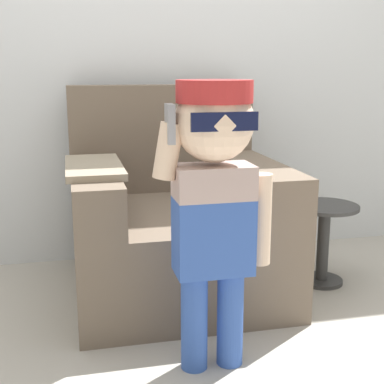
{
  "coord_description": "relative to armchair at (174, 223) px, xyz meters",
  "views": [
    {
      "loc": [
        -0.52,
        -2.26,
        1.09
      ],
      "look_at": [
        -0.03,
        -0.16,
        0.59
      ],
      "focal_mm": 50.0,
      "sensor_mm": 36.0,
      "label": 1
    }
  ],
  "objects": [
    {
      "name": "wall_back",
      "position": [
        0.03,
        0.54,
        0.96
      ],
      "size": [
        10.0,
        0.05,
        2.6
      ],
      "color": "silver",
      "rests_on": "ground_plane"
    },
    {
      "name": "side_table",
      "position": [
        0.75,
        -0.12,
        -0.08
      ],
      "size": [
        0.34,
        0.34,
        0.42
      ],
      "color": "#333333",
      "rests_on": "ground_plane"
    },
    {
      "name": "ground_plane",
      "position": [
        0.03,
        -0.25,
        -0.34
      ],
      "size": [
        10.0,
        10.0,
        0.0
      ],
      "primitive_type": "plane",
      "color": "#ADA89E"
    },
    {
      "name": "person_child",
      "position": [
        -0.01,
        -0.76,
        0.36
      ],
      "size": [
        0.43,
        0.32,
        1.05
      ],
      "color": "#3356AD",
      "rests_on": "ground_plane"
    },
    {
      "name": "armchair",
      "position": [
        0.0,
        0.0,
        0.0
      ],
      "size": [
        1.0,
        1.0,
        1.0
      ],
      "color": "#6B5B4C",
      "rests_on": "ground_plane"
    }
  ]
}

